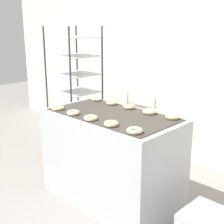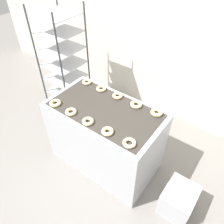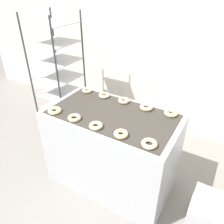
{
  "view_description": "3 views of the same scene",
  "coord_description": "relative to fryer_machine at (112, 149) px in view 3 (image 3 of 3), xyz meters",
  "views": [
    {
      "loc": [
        2.1,
        -1.54,
        1.86
      ],
      "look_at": [
        0.0,
        0.64,
        1.0
      ],
      "focal_mm": 50.0,
      "sensor_mm": 36.0,
      "label": 1
    },
    {
      "loc": [
        1.22,
        -0.86,
        2.66
      ],
      "look_at": [
        0.0,
        0.79,
        0.82
      ],
      "focal_mm": 35.0,
      "sensor_mm": 36.0,
      "label": 2
    },
    {
      "loc": [
        0.98,
        -1.01,
        2.18
      ],
      "look_at": [
        0.0,
        0.64,
        1.0
      ],
      "focal_mm": 35.0,
      "sensor_mm": 36.0,
      "label": 3
    }
  ],
  "objects": [
    {
      "name": "donut_near_right",
      "position": [
        0.26,
        -0.28,
        0.51
      ],
      "size": [
        0.13,
        0.13,
        0.04
      ],
      "primitive_type": "torus",
      "color": "#EDC98C",
      "rests_on": "fryer_machine"
    },
    {
      "name": "wall_back",
      "position": [
        -0.0,
        1.48,
        0.91
      ],
      "size": [
        8.0,
        0.05,
        2.8
      ],
      "color": "silver",
      "rests_on": "ground_plane"
    },
    {
      "name": "donut_near_leftmost",
      "position": [
        -0.53,
        -0.28,
        0.51
      ],
      "size": [
        0.14,
        0.14,
        0.04
      ],
      "primitive_type": "torus",
      "color": "beige",
      "rests_on": "fryer_machine"
    },
    {
      "name": "donut_near_left",
      "position": [
        -0.27,
        -0.28,
        0.51
      ],
      "size": [
        0.13,
        0.13,
        0.04
      ],
      "primitive_type": "torus",
      "color": "beige",
      "rests_on": "fryer_machine"
    },
    {
      "name": "donut_far_rightmost",
      "position": [
        0.53,
        0.29,
        0.51
      ],
      "size": [
        0.14,
        0.14,
        0.04
      ],
      "primitive_type": "torus",
      "color": "#EED88F",
      "rests_on": "fryer_machine"
    },
    {
      "name": "donut_far_right",
      "position": [
        0.27,
        0.28,
        0.51
      ],
      "size": [
        0.14,
        0.14,
        0.04
      ],
      "primitive_type": "torus",
      "color": "beige",
      "rests_on": "fryer_machine"
    },
    {
      "name": "donut_near_rightmost",
      "position": [
        0.53,
        -0.27,
        0.51
      ],
      "size": [
        0.14,
        0.14,
        0.04
      ],
      "primitive_type": "torus",
      "color": "beige",
      "rests_on": "fryer_machine"
    },
    {
      "name": "fryer_machine",
      "position": [
        0.0,
        0.0,
        0.0
      ],
      "size": [
        1.4,
        0.79,
        0.98
      ],
      "color": "#B7BABF",
      "rests_on": "ground_plane"
    },
    {
      "name": "donut_near_center",
      "position": [
        -0.01,
        -0.29,
        0.51
      ],
      "size": [
        0.13,
        0.13,
        0.04
      ],
      "primitive_type": "torus",
      "color": "beige",
      "rests_on": "fryer_machine"
    },
    {
      "name": "donut_far_leftmost",
      "position": [
        -0.53,
        0.29,
        0.51
      ],
      "size": [
        0.13,
        0.13,
        0.04
      ],
      "primitive_type": "torus",
      "color": "beige",
      "rests_on": "fryer_machine"
    },
    {
      "name": "donut_far_center",
      "position": [
        -0.01,
        0.28,
        0.51
      ],
      "size": [
        0.13,
        0.13,
        0.04
      ],
      "primitive_type": "torus",
      "color": "beige",
      "rests_on": "fryer_machine"
    },
    {
      "name": "donut_far_left",
      "position": [
        -0.27,
        0.28,
        0.51
      ],
      "size": [
        0.13,
        0.13,
        0.04
      ],
      "primitive_type": "torus",
      "color": "beige",
      "rests_on": "fryer_machine"
    },
    {
      "name": "ground_plane",
      "position": [
        -0.0,
        -0.64,
        -0.49
      ],
      "size": [
        14.0,
        14.0,
        0.0
      ],
      "primitive_type": "plane",
      "color": "gray"
    },
    {
      "name": "glaze_bin",
      "position": [
        1.12,
        -0.07,
        -0.3
      ],
      "size": [
        0.35,
        0.4,
        0.38
      ],
      "color": "#B7BABF",
      "rests_on": "ground_plane"
    },
    {
      "name": "baking_rack_cart",
      "position": [
        -1.24,
        0.54,
        0.44
      ],
      "size": [
        0.56,
        0.58,
        1.83
      ],
      "color": "#33383D",
      "rests_on": "ground_plane"
    }
  ]
}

